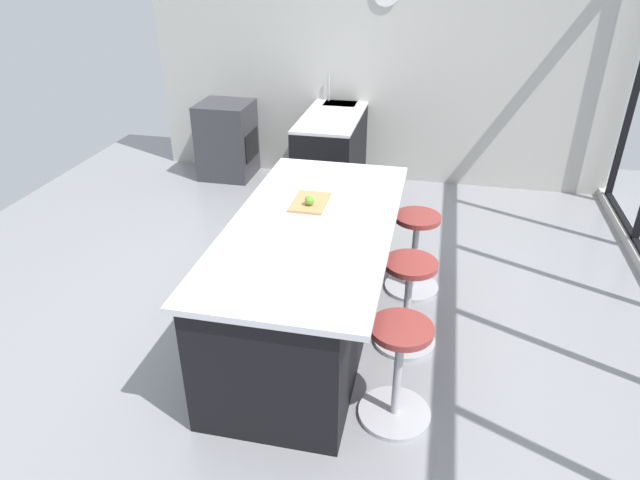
{
  "coord_description": "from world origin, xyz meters",
  "views": [
    {
      "loc": [
        3.49,
        0.72,
        2.56
      ],
      "look_at": [
        0.26,
        0.02,
        0.76
      ],
      "focal_mm": 31.38,
      "sensor_mm": 36.0,
      "label": 1
    }
  ],
  "objects_px": {
    "oven_range": "(227,140)",
    "cutting_board": "(310,202)",
    "kitchen_island": "(307,277)",
    "stool_middle": "(407,306)",
    "stool_by_window": "(414,255)",
    "stool_near_camera": "(398,375)",
    "apple_green": "(310,200)"
  },
  "relations": [
    {
      "from": "cutting_board",
      "to": "stool_near_camera",
      "type": "bearing_deg",
      "value": 37.24
    },
    {
      "from": "oven_range",
      "to": "kitchen_island",
      "type": "height_order",
      "value": "kitchen_island"
    },
    {
      "from": "cutting_board",
      "to": "apple_green",
      "type": "distance_m",
      "value": 0.08
    },
    {
      "from": "stool_by_window",
      "to": "apple_green",
      "type": "bearing_deg",
      "value": -55.57
    },
    {
      "from": "stool_by_window",
      "to": "apple_green",
      "type": "height_order",
      "value": "apple_green"
    },
    {
      "from": "kitchen_island",
      "to": "stool_middle",
      "type": "distance_m",
      "value": 0.73
    },
    {
      "from": "cutting_board",
      "to": "apple_green",
      "type": "relative_size",
      "value": 5.14
    },
    {
      "from": "stool_by_window",
      "to": "stool_middle",
      "type": "bearing_deg",
      "value": 0.0
    },
    {
      "from": "kitchen_island",
      "to": "stool_by_window",
      "type": "bearing_deg",
      "value": 134.97
    },
    {
      "from": "oven_range",
      "to": "stool_near_camera",
      "type": "height_order",
      "value": "oven_range"
    },
    {
      "from": "apple_green",
      "to": "kitchen_island",
      "type": "bearing_deg",
      "value": 6.21
    },
    {
      "from": "stool_middle",
      "to": "stool_near_camera",
      "type": "xyz_separation_m",
      "value": [
        0.72,
        0.0,
        0.0
      ]
    },
    {
      "from": "stool_middle",
      "to": "stool_near_camera",
      "type": "height_order",
      "value": "same"
    },
    {
      "from": "stool_near_camera",
      "to": "cutting_board",
      "type": "height_order",
      "value": "cutting_board"
    },
    {
      "from": "kitchen_island",
      "to": "cutting_board",
      "type": "relative_size",
      "value": 6.28
    },
    {
      "from": "oven_range",
      "to": "stool_middle",
      "type": "height_order",
      "value": "oven_range"
    },
    {
      "from": "stool_near_camera",
      "to": "apple_green",
      "type": "bearing_deg",
      "value": -141.35
    },
    {
      "from": "kitchen_island",
      "to": "stool_middle",
      "type": "xyz_separation_m",
      "value": [
        0.0,
        0.72,
        -0.14
      ]
    },
    {
      "from": "kitchen_island",
      "to": "stool_near_camera",
      "type": "bearing_deg",
      "value": 45.03
    },
    {
      "from": "kitchen_island",
      "to": "stool_by_window",
      "type": "distance_m",
      "value": 1.02
    },
    {
      "from": "kitchen_island",
      "to": "apple_green",
      "type": "height_order",
      "value": "apple_green"
    },
    {
      "from": "kitchen_island",
      "to": "cutting_board",
      "type": "height_order",
      "value": "cutting_board"
    },
    {
      "from": "kitchen_island",
      "to": "cutting_board",
      "type": "bearing_deg",
      "value": -172.52
    },
    {
      "from": "stool_near_camera",
      "to": "oven_range",
      "type": "bearing_deg",
      "value": -146.06
    },
    {
      "from": "kitchen_island",
      "to": "stool_near_camera",
      "type": "height_order",
      "value": "kitchen_island"
    },
    {
      "from": "stool_near_camera",
      "to": "kitchen_island",
      "type": "bearing_deg",
      "value": -134.97
    },
    {
      "from": "oven_range",
      "to": "stool_middle",
      "type": "relative_size",
      "value": 1.32
    },
    {
      "from": "cutting_board",
      "to": "kitchen_island",
      "type": "bearing_deg",
      "value": 7.48
    },
    {
      "from": "stool_near_camera",
      "to": "stool_by_window",
      "type": "bearing_deg",
      "value": 180.0
    },
    {
      "from": "apple_green",
      "to": "oven_range",
      "type": "bearing_deg",
      "value": -147.88
    },
    {
      "from": "stool_by_window",
      "to": "cutting_board",
      "type": "height_order",
      "value": "cutting_board"
    },
    {
      "from": "oven_range",
      "to": "cutting_board",
      "type": "relative_size",
      "value": 2.46
    }
  ]
}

